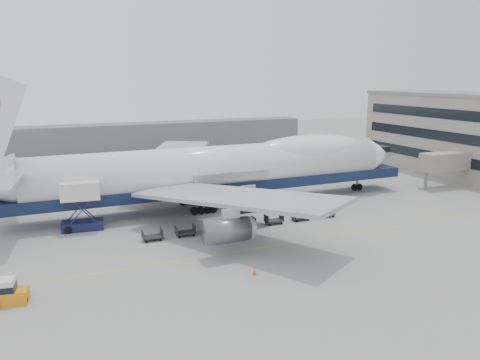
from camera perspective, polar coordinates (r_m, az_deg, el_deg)
name	(u,v)px	position (r m, az deg, el deg)	size (l,w,h in m)	color
ground	(251,230)	(58.03, 1.31, -6.14)	(260.00, 260.00, 0.00)	gray
apron_line	(273,246)	(52.95, 4.04, -8.03)	(60.00, 0.15, 0.01)	gold
hangar	(97,139)	(121.60, -17.08, 4.81)	(110.00, 8.00, 7.00)	slate
airliner	(220,168)	(67.56, -2.41, 1.45)	(67.00, 55.30, 19.98)	white
catering_truck	(81,203)	(60.52, -18.80, -2.64)	(5.19, 3.84, 6.09)	#161843
baggage_tug	(7,293)	(44.36, -26.54, -12.20)	(3.21, 2.06, 2.20)	orange
traffic_cone	(254,272)	(45.49, 1.76, -11.16)	(0.41, 0.41, 0.60)	#F2430C
dolly_0	(152,236)	(55.28, -10.63, -6.74)	(2.30, 1.35, 1.30)	#2D2D30
dolly_1	(185,232)	(56.19, -6.69, -6.29)	(2.30, 1.35, 1.30)	#2D2D30
dolly_2	(216,228)	(57.37, -2.90, -5.82)	(2.30, 1.35, 1.30)	#2D2D30
dolly_3	(246,224)	(58.79, 0.72, -5.35)	(2.30, 1.35, 1.30)	#2D2D30
dolly_4	(274,220)	(60.43, 4.15, -4.88)	(2.30, 1.35, 1.30)	#2D2D30
dolly_5	(300,216)	(62.28, 7.38, -4.43)	(2.30, 1.35, 1.30)	#2D2D30
dolly_6	(326,213)	(64.32, 10.42, -3.98)	(2.30, 1.35, 1.30)	#2D2D30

